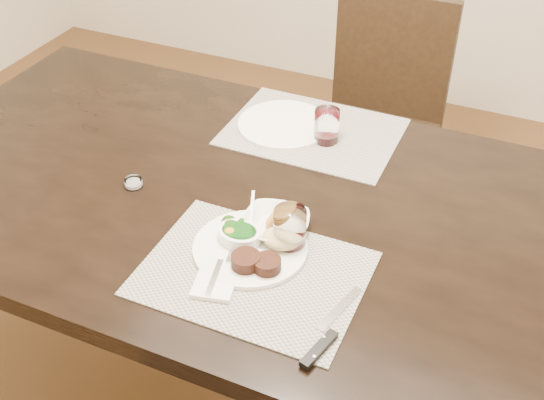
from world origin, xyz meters
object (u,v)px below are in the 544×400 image
at_px(chair_far, 380,111).
at_px(wine_glass_near, 290,231).
at_px(steak_knife, 324,339).
at_px(far_plate, 284,125).
at_px(dinner_plate, 255,247).
at_px(cracker_bowl, 276,225).

height_order(chair_far, wine_glass_near, chair_far).
relative_size(steak_knife, wine_glass_near, 2.42).
height_order(wine_glass_near, far_plate, wine_glass_near).
height_order(chair_far, dinner_plate, chair_far).
distance_m(dinner_plate, cracker_bowl, 0.08).
relative_size(dinner_plate, far_plate, 0.98).
xyz_separation_m(wine_glass_near, far_plate, (-0.21, 0.45, -0.04)).
xyz_separation_m(chair_far, wine_glass_near, (0.09, -1.06, 0.29)).
bearing_deg(wine_glass_near, far_plate, 114.56).
relative_size(steak_knife, cracker_bowl, 1.41).
relative_size(dinner_plate, cracker_bowl, 1.49).
bearing_deg(chair_far, wine_glass_near, -85.09).
relative_size(dinner_plate, steak_knife, 1.06).
bearing_deg(cracker_bowl, steak_knife, -50.06).
bearing_deg(far_plate, cracker_bowl, -69.24).
bearing_deg(wine_glass_near, steak_knife, -53.40).
xyz_separation_m(chair_far, cracker_bowl, (0.04, -1.03, 0.27)).
xyz_separation_m(dinner_plate, wine_glass_near, (0.06, 0.05, 0.03)).
distance_m(steak_knife, cracker_bowl, 0.33).
distance_m(chair_far, dinner_plate, 1.14).
xyz_separation_m(dinner_plate, cracker_bowl, (0.01, 0.08, 0.01)).
bearing_deg(steak_knife, dinner_plate, 156.64).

